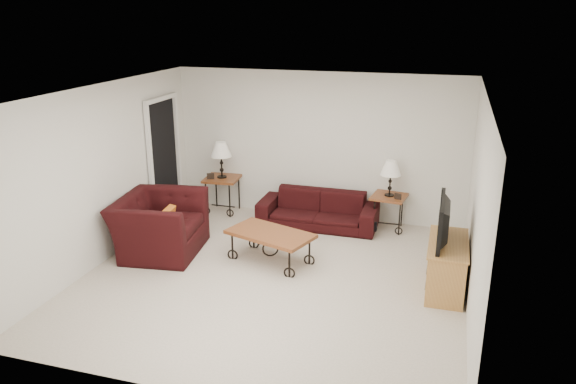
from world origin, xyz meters
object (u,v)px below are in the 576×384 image
at_px(sofa, 318,209).
at_px(side_table_left, 223,195).
at_px(lamp_right, 390,178).
at_px(coffee_table, 270,247).
at_px(backpack, 371,221).
at_px(television, 449,221).
at_px(lamp_left, 221,160).
at_px(tv_stand, 446,266).
at_px(side_table_right, 388,212).
at_px(armchair, 160,225).

xyz_separation_m(sofa, side_table_left, (-1.79, 0.18, 0.03)).
xyz_separation_m(lamp_right, coffee_table, (-1.46, -1.73, -0.65)).
xyz_separation_m(side_table_left, backpack, (2.69, -0.30, -0.09)).
bearing_deg(backpack, television, -43.88).
bearing_deg(lamp_left, tv_stand, -25.71).
relative_size(side_table_left, tv_stand, 0.58).
bearing_deg(tv_stand, coffee_table, 176.54).
bearing_deg(side_table_right, sofa, -171.04).
xyz_separation_m(side_table_left, armchair, (-0.22, -1.86, 0.11)).
bearing_deg(coffee_table, television, -3.48).
bearing_deg(side_table_left, side_table_right, 0.00).
xyz_separation_m(armchair, tv_stand, (4.11, -0.01, -0.10)).
bearing_deg(armchair, backpack, -69.01).
relative_size(side_table_right, coffee_table, 0.49).
height_order(side_table_right, armchair, armchair).
height_order(side_table_right, lamp_left, lamp_left).
height_order(sofa, television, television).
bearing_deg(armchair, side_table_left, -13.84).
bearing_deg(television, side_table_right, -153.29).
xyz_separation_m(side_table_right, television, (0.94, -1.87, 0.65)).
relative_size(armchair, tv_stand, 1.19).
distance_m(side_table_right, tv_stand, 2.11).
relative_size(television, backpack, 2.15).
distance_m(side_table_left, coffee_table, 2.27).
bearing_deg(lamp_right, armchair, -149.37).
height_order(lamp_left, backpack, lamp_left).
xyz_separation_m(sofa, tv_stand, (2.10, -1.69, 0.04)).
xyz_separation_m(side_table_right, lamp_left, (-2.93, -0.00, 0.67)).
height_order(sofa, lamp_left, lamp_left).
distance_m(lamp_left, backpack, 2.80).
relative_size(lamp_left, television, 0.65).
height_order(lamp_left, lamp_right, lamp_left).
bearing_deg(sofa, side_table_right, 8.96).
bearing_deg(side_table_right, backpack, -128.10).
xyz_separation_m(side_table_left, side_table_right, (2.93, 0.00, -0.03)).
xyz_separation_m(armchair, television, (4.08, -0.01, 0.51)).
bearing_deg(tv_stand, side_table_left, 154.29).
xyz_separation_m(lamp_right, tv_stand, (0.96, -1.87, -0.55)).
bearing_deg(coffee_table, backpack, 49.27).
distance_m(sofa, coffee_table, 1.58).
relative_size(coffee_table, television, 1.22).
relative_size(lamp_right, backpack, 1.28).
xyz_separation_m(armchair, backpack, (2.91, 1.56, -0.20)).
distance_m(side_table_right, armchair, 3.66).
distance_m(side_table_left, lamp_left, 0.64).
bearing_deg(side_table_right, television, -63.29).
xyz_separation_m(television, backpack, (-1.18, 1.57, -0.71)).
xyz_separation_m(side_table_right, backpack, (-0.24, -0.30, -0.06)).
bearing_deg(side_table_left, lamp_left, 0.00).
relative_size(sofa, lamp_left, 3.08).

